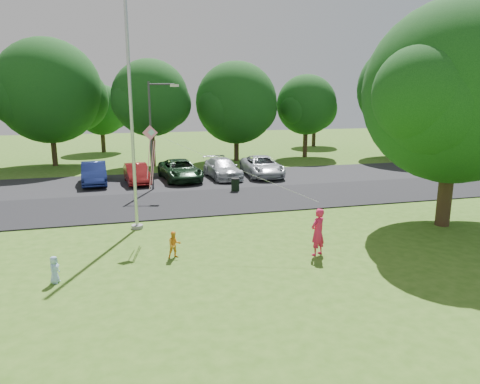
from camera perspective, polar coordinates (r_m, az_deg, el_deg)
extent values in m
plane|color=#39641A|center=(15.14, 0.66, -9.28)|extent=(120.00, 120.00, 0.00)
cube|color=black|center=(23.53, -5.32, -1.34)|extent=(60.00, 6.00, 0.06)
cube|color=black|center=(29.81, -7.48, 1.52)|extent=(42.00, 7.00, 0.06)
cylinder|color=#B7BABF|center=(18.55, -14.31, 10.19)|extent=(0.14, 0.14, 10.00)
cylinder|color=gray|center=(19.34, -13.54, -4.52)|extent=(0.50, 0.50, 0.16)
cylinder|color=#3F3F44|center=(26.68, -11.80, 7.17)|extent=(0.13, 0.13, 6.57)
cylinder|color=#3F3F44|center=(26.45, -10.42, 13.96)|extent=(1.50, 0.49, 0.09)
cube|color=silver|center=(26.33, -8.73, 13.86)|extent=(0.54, 0.36, 0.15)
cylinder|color=black|center=(26.09, -0.63, 0.89)|extent=(0.49, 0.49, 0.79)
cylinder|color=black|center=(26.01, -0.63, 1.79)|extent=(0.53, 0.53, 0.04)
cylinder|color=#332316|center=(21.01, 25.69, 0.11)|extent=(0.62, 0.62, 3.14)
sphere|color=#0F3912|center=(20.62, 26.81, 11.77)|extent=(7.69, 7.69, 7.69)
sphere|color=#0F3912|center=(22.36, 28.71, 10.04)|extent=(5.00, 5.00, 5.00)
sphere|color=#0F3912|center=(18.89, 25.11, 10.82)|extent=(4.62, 4.62, 4.62)
sphere|color=#0F3912|center=(18.38, 23.41, 11.87)|extent=(4.00, 4.00, 4.00)
cylinder|color=#332316|center=(39.40, -23.58, 5.53)|extent=(0.44, 0.44, 3.19)
sphere|color=#0F3912|center=(39.20, -24.16, 12.17)|extent=(8.50, 8.50, 8.50)
sphere|color=#0F3912|center=(39.81, -21.13, 11.48)|extent=(5.53, 5.53, 5.53)
sphere|color=#0F3912|center=(38.44, -26.89, 11.30)|extent=(5.10, 5.10, 5.10)
cylinder|color=#332316|center=(36.72, -11.60, 6.06)|extent=(0.44, 0.44, 3.43)
sphere|color=#0F3912|center=(36.51, -11.87, 12.16)|extent=(6.27, 6.27, 6.27)
sphere|color=#0F3912|center=(37.25, -9.69, 11.53)|extent=(4.07, 4.07, 4.07)
sphere|color=#0F3912|center=(35.67, -13.82, 11.57)|extent=(3.76, 3.76, 3.76)
cylinder|color=#332316|center=(39.21, -0.48, 6.13)|extent=(0.44, 0.44, 2.66)
sphere|color=#0F3912|center=(38.98, -0.49, 11.80)|extent=(7.27, 7.27, 7.27)
sphere|color=#0F3912|center=(40.13, 1.54, 11.03)|extent=(4.72, 4.72, 4.72)
sphere|color=#0F3912|center=(37.75, -2.31, 11.22)|extent=(4.36, 4.36, 4.36)
cylinder|color=#332316|center=(42.20, 8.69, 6.68)|extent=(0.44, 0.44, 3.02)
sphere|color=#0F3912|center=(42.01, 8.84, 11.43)|extent=(5.67, 5.67, 5.67)
sphere|color=#0F3912|center=(43.06, 10.10, 10.84)|extent=(3.68, 3.68, 3.68)
sphere|color=#0F3912|center=(40.91, 7.76, 11.04)|extent=(3.40, 3.40, 3.40)
cylinder|color=#332316|center=(44.26, 20.66, 6.56)|extent=(0.44, 0.44, 3.42)
sphere|color=#0F3912|center=(44.10, 21.14, 12.74)|extent=(8.77, 8.77, 8.77)
sphere|color=#0F3912|center=(45.97, 22.46, 11.77)|extent=(5.70, 5.70, 5.70)
sphere|color=#0F3912|center=(42.19, 20.02, 12.28)|extent=(5.26, 5.26, 5.26)
cylinder|color=#332316|center=(52.40, 26.34, 6.58)|extent=(0.44, 0.44, 2.92)
sphere|color=#0F3912|center=(52.24, 26.77, 10.93)|extent=(7.24, 7.24, 7.24)
sphere|color=#0F3912|center=(53.87, 27.51, 10.28)|extent=(4.70, 4.70, 4.70)
sphere|color=#0F3912|center=(50.61, 26.17, 10.57)|extent=(4.34, 4.34, 4.34)
cylinder|color=#332316|center=(64.23, 25.78, 7.32)|extent=(0.44, 0.44, 2.60)
sphere|color=#0F3912|center=(64.09, 26.05, 10.10)|extent=(5.20, 5.20, 5.20)
sphere|color=#0F3912|center=(65.26, 26.50, 9.73)|extent=(3.38, 3.38, 3.38)
sphere|color=#0F3912|center=(62.93, 25.69, 9.87)|extent=(3.12, 3.12, 3.12)
cylinder|color=#332316|center=(47.78, -17.79, 6.63)|extent=(0.44, 0.44, 2.60)
sphere|color=#0F3912|center=(47.60, -18.04, 10.37)|extent=(5.20, 5.20, 5.20)
sphere|color=#0F3912|center=(48.09, -16.57, 10.01)|extent=(3.38, 3.38, 3.38)
sphere|color=#0F3912|center=(47.02, -19.34, 9.95)|extent=(3.12, 3.12, 3.12)
cylinder|color=#332316|center=(52.04, 9.81, 7.46)|extent=(0.44, 0.44, 2.60)
sphere|color=#0F3912|center=(51.87, 9.94, 10.90)|extent=(5.20, 5.20, 5.20)
sphere|color=#0F3912|center=(52.85, 10.85, 10.46)|extent=(3.38, 3.38, 3.38)
sphere|color=#0F3912|center=(50.86, 9.16, 10.61)|extent=(3.12, 3.12, 3.12)
imported|color=navy|center=(29.65, -18.88, 2.38)|extent=(1.81, 4.47, 1.44)
imported|color=maroon|center=(29.20, -13.61, 2.41)|extent=(1.73, 4.05, 1.30)
imported|color=black|center=(29.77, -8.00, 2.93)|extent=(2.82, 5.29, 1.41)
imported|color=#B2B7BF|center=(30.32, -2.37, 3.18)|extent=(2.28, 4.87, 1.38)
imported|color=#B2B7BF|center=(31.11, 2.96, 3.47)|extent=(2.67, 5.32, 1.44)
imported|color=#DE1D4E|center=(15.73, 10.33, -5.27)|extent=(0.76, 0.65, 1.75)
imported|color=orange|center=(15.50, -8.75, -6.95)|extent=(0.52, 0.43, 0.98)
imported|color=#A6CBFF|center=(14.53, -23.51, -9.47)|extent=(0.39, 0.49, 0.87)
cube|color=pink|center=(17.26, -11.91, 7.73)|extent=(0.59, 0.08, 0.59)
cube|color=#8CC6E5|center=(17.23, -11.74, 7.80)|extent=(0.29, 0.05, 0.28)
cylinder|color=white|center=(15.99, -1.30, 3.51)|extent=(5.58, 3.70, 2.30)
cylinder|color=pink|center=(17.37, -12.09, 4.27)|extent=(0.20, 0.25, 1.58)
cylinder|color=pink|center=(17.44, -11.42, 3.92)|extent=(0.22, 0.41, 1.80)
cylinder|color=pink|center=(17.33, -11.70, 3.43)|extent=(0.24, 0.61, 2.01)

